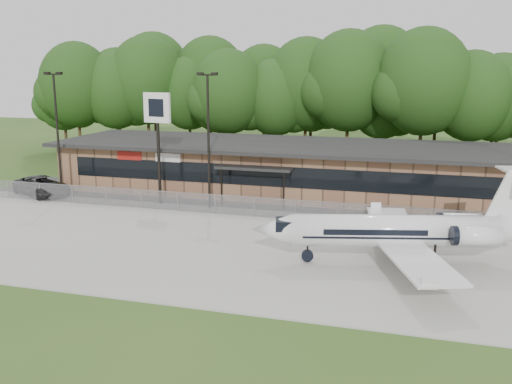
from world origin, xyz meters
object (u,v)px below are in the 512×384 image
(suv, at_px, (42,186))
(pole_sign, at_px, (157,120))
(terminal, at_px, (295,168))
(business_jet, at_px, (404,232))

(suv, height_order, pole_sign, pole_sign)
(terminal, xyz_separation_m, pole_sign, (-9.26, -7.14, 4.49))
(business_jet, distance_m, pole_sign, 21.52)
(terminal, bearing_deg, pole_sign, -142.34)
(business_jet, bearing_deg, pole_sign, 139.98)
(business_jet, relative_size, pole_sign, 1.79)
(terminal, relative_size, business_jet, 2.63)
(suv, distance_m, pole_sign, 12.34)
(business_jet, bearing_deg, suv, 148.66)
(pole_sign, bearing_deg, business_jet, -17.45)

